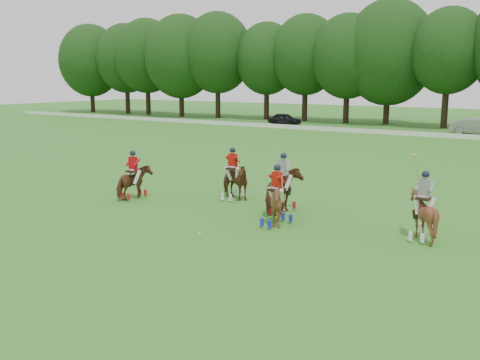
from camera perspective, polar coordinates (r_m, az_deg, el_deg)
The scene contains 11 objects.
ground at distance 19.64m, azimuth -12.02°, elevation -5.30°, with size 180.00×180.00×0.00m, color #356E1F.
tree_line at distance 62.70m, azimuth 21.66°, elevation 12.67°, with size 117.98×14.32×14.75m.
boundary_rail at distance 53.18m, azimuth 18.52°, elevation 4.68°, with size 120.00×0.10×0.44m, color white.
car_left at distance 63.58m, azimuth 4.79°, elevation 6.52°, with size 1.60×3.97×1.35m, color black.
car_mid at distance 56.62m, azimuth 23.94°, elevation 5.23°, with size 1.66×4.77×1.57m, color gray.
polo_red_a at distance 24.47m, azimuth -11.27°, elevation -0.20°, with size 1.09×1.76×2.20m.
polo_red_b at distance 23.95m, azimuth -0.78°, elevation -0.09°, with size 1.78×1.57×2.35m.
polo_red_c at distance 19.65m, azimuth 3.94°, elevation -2.59°, with size 1.56×1.68×2.30m.
polo_stripe_a at distance 21.53m, azimuth 4.61°, elevation -1.20°, with size 1.32×2.15×2.46m.
polo_stripe_b at distance 19.02m, azimuth 18.94°, elevation -3.53°, with size 1.37×1.53×2.89m.
polo_ball at distance 18.69m, azimuth -4.33°, elevation -5.77°, with size 0.09×0.09×0.09m, color white.
Camera 1 is at (13.55, -13.17, 5.36)m, focal length 40.00 mm.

